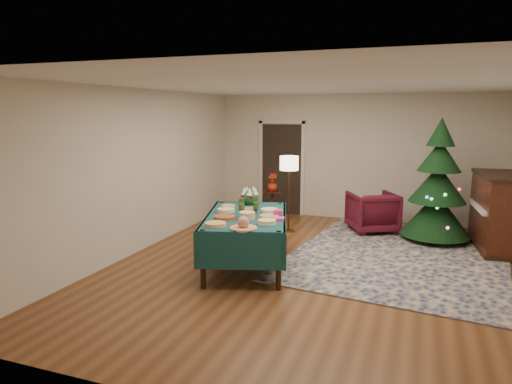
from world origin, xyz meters
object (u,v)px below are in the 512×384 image
(buffet_table, at_px, (246,225))
(side_table, at_px, (272,207))
(armchair, at_px, (372,210))
(floor_lamp, at_px, (289,168))
(potted_plant, at_px, (272,186))
(piano, at_px, (498,213))
(gift_box, at_px, (278,213))
(christmas_tree, at_px, (438,187))

(buffet_table, height_order, side_table, buffet_table)
(buffet_table, height_order, armchair, armchair)
(armchair, relative_size, floor_lamp, 0.58)
(potted_plant, distance_m, piano, 4.26)
(gift_box, relative_size, armchair, 0.15)
(piano, bearing_deg, armchair, 166.86)
(buffet_table, xyz_separation_m, gift_box, (0.49, 0.05, 0.21))
(armchair, bearing_deg, side_table, -31.99)
(armchair, bearing_deg, potted_plant, -31.99)
(floor_lamp, height_order, piano, floor_lamp)
(piano, bearing_deg, floor_lamp, -178.93)
(side_table, relative_size, potted_plant, 1.70)
(gift_box, bearing_deg, potted_plant, 109.67)
(christmas_tree, bearing_deg, potted_plant, 172.87)
(side_table, distance_m, piano, 4.27)
(gift_box, distance_m, piano, 3.89)
(armchair, bearing_deg, piano, 138.82)
(potted_plant, height_order, christmas_tree, christmas_tree)
(floor_lamp, bearing_deg, gift_box, -78.13)
(buffet_table, bearing_deg, piano, 31.27)
(gift_box, distance_m, armchair, 2.93)
(gift_box, bearing_deg, buffet_table, -174.57)
(gift_box, relative_size, floor_lamp, 0.09)
(floor_lamp, height_order, potted_plant, floor_lamp)
(armchair, relative_size, piano, 0.55)
(side_table, bearing_deg, potted_plant, 0.00)
(christmas_tree, bearing_deg, floor_lamp, -173.57)
(gift_box, xyz_separation_m, potted_plant, (-1.01, 2.83, -0.09))
(gift_box, height_order, armchair, gift_box)
(floor_lamp, distance_m, side_table, 1.31)
(side_table, bearing_deg, buffet_table, -79.63)
(floor_lamp, bearing_deg, side_table, 128.65)
(potted_plant, distance_m, christmas_tree, 3.28)
(side_table, relative_size, christmas_tree, 0.29)
(armchair, xyz_separation_m, christmas_tree, (1.14, -0.26, 0.57))
(side_table, xyz_separation_m, potted_plant, (0.00, 0.00, 0.44))
(floor_lamp, relative_size, potted_plant, 3.86)
(potted_plant, relative_size, piano, 0.25)
(gift_box, bearing_deg, armchair, 67.97)
(buffet_table, xyz_separation_m, side_table, (-0.53, 2.88, -0.32))
(potted_plant, bearing_deg, side_table, 180.00)
(gift_box, distance_m, side_table, 3.05)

